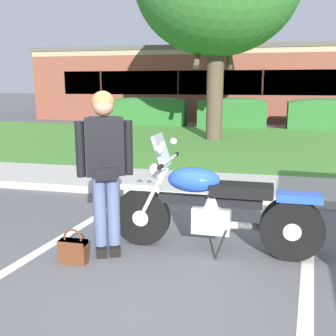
{
  "coord_description": "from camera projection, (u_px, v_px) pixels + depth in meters",
  "views": [
    {
      "loc": [
        0.81,
        -2.96,
        1.76
      ],
      "look_at": [
        -0.15,
        1.23,
        0.85
      ],
      "focal_mm": 42.06,
      "sensor_mm": 36.0,
      "label": 1
    }
  ],
  "objects": [
    {
      "name": "hedge_center_left",
      "position": [
        232.0,
        112.0,
        16.07
      ],
      "size": [
        2.76,
        0.9,
        1.24
      ],
      "color": "#286028",
      "rests_on": "ground"
    },
    {
      "name": "brick_building",
      "position": [
        262.0,
        84.0,
        22.0
      ],
      "size": [
        22.83,
        9.61,
        3.56
      ],
      "color": "brown",
      "rests_on": "ground"
    },
    {
      "name": "stall_stripe_0",
      "position": [
        14.0,
        266.0,
        3.88
      ],
      "size": [
        0.67,
        4.38,
        0.01
      ],
      "primitive_type": "cube",
      "rotation": [
        0.0,
        0.0,
        -0.12
      ],
      "color": "silver",
      "rests_on": "ground"
    },
    {
      "name": "curb_strip",
      "position": [
        202.0,
        195.0,
        6.17
      ],
      "size": [
        60.0,
        0.2,
        0.12
      ],
      "primitive_type": "cube",
      "color": "#B7B2A8",
      "rests_on": "ground"
    },
    {
      "name": "hedge_left",
      "position": [
        148.0,
        111.0,
        16.85
      ],
      "size": [
        3.26,
        0.9,
        1.24
      ],
      "color": "#286028",
      "rests_on": "ground"
    },
    {
      "name": "rider_person",
      "position": [
        105.0,
        162.0,
        4.0
      ],
      "size": [
        0.53,
        0.39,
        1.7
      ],
      "color": "black",
      "rests_on": "ground"
    },
    {
      "name": "handbag",
      "position": [
        73.0,
        249.0,
        3.95
      ],
      "size": [
        0.28,
        0.13,
        0.36
      ],
      "color": "#562D19",
      "rests_on": "ground"
    },
    {
      "name": "grass_lawn",
      "position": [
        230.0,
        143.0,
        11.86
      ],
      "size": [
        60.0,
        8.73,
        0.06
      ],
      "primitive_type": "cube",
      "color": "#478433",
      "rests_on": "ground"
    },
    {
      "name": "hedge_center_right",
      "position": [
        324.0,
        114.0,
        15.29
      ],
      "size": [
        2.77,
        0.9,
        1.24
      ],
      "color": "#286028",
      "rests_on": "ground"
    },
    {
      "name": "concrete_walk",
      "position": [
        209.0,
        184.0,
        6.98
      ],
      "size": [
        60.0,
        1.5,
        0.08
      ],
      "primitive_type": "cube",
      "color": "#B7B2A8",
      "rests_on": "ground"
    },
    {
      "name": "motorcycle",
      "position": [
        221.0,
        208.0,
        4.14
      ],
      "size": [
        2.24,
        0.82,
        1.26
      ],
      "color": "black",
      "rests_on": "ground"
    },
    {
      "name": "stall_stripe_1",
      "position": [
        306.0,
        300.0,
        3.28
      ],
      "size": [
        0.67,
        4.38,
        0.01
      ],
      "primitive_type": "cube",
      "rotation": [
        0.0,
        0.0,
        -0.12
      ],
      "color": "silver",
      "rests_on": "ground"
    },
    {
      "name": "ground_plane",
      "position": [
        153.0,
        295.0,
        3.37
      ],
      "size": [
        140.0,
        140.0,
        0.0
      ],
      "primitive_type": "plane",
      "color": "#565659"
    }
  ]
}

